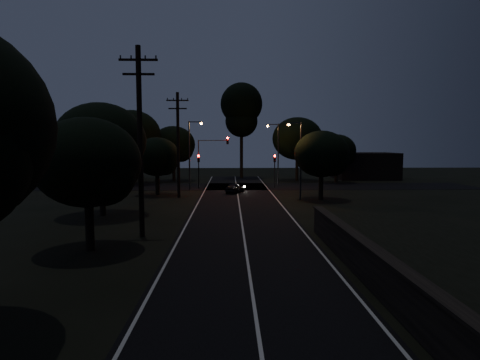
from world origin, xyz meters
name	(u,v)px	position (x,y,z in m)	size (l,w,h in m)	color
road_surface	(238,198)	(0.00, 31.12, 0.01)	(60.00, 70.00, 0.03)	black
utility_pole_mid	(140,139)	(-6.00, 15.00, 5.74)	(2.20, 0.30, 11.00)	black
utility_pole_far	(178,143)	(-6.00, 32.00, 5.48)	(2.20, 0.30, 10.50)	black
tree_left_b	(91,165)	(-7.81, 11.89, 4.41)	(5.35, 5.35, 6.80)	black
tree_left_c	(103,143)	(-10.26, 21.86, 5.50)	(6.73, 6.73, 8.51)	black
tree_left_d	(158,158)	(-8.33, 33.90, 3.95)	(4.81, 4.81, 6.10)	black
tree_far_nw	(175,145)	(-8.78, 49.87, 5.14)	(6.27, 6.27, 7.94)	black
tree_far_w	(133,136)	(-13.73, 45.84, 6.43)	(7.76, 7.76, 9.90)	black
tree_far_ne	(299,140)	(9.26, 49.85, 5.97)	(7.30, 7.30, 9.23)	black
tree_far_e	(338,151)	(14.19, 46.89, 4.34)	(5.28, 5.28, 6.70)	black
tree_right_a	(324,155)	(8.19, 29.89, 4.34)	(5.26, 5.26, 6.69)	black
tall_pine	(241,109)	(1.00, 55.00, 10.72)	(6.54, 6.54, 14.87)	black
building_left	(102,165)	(-20.00, 52.00, 2.20)	(10.00, 8.00, 4.40)	black
building_right	(365,166)	(20.00, 53.00, 2.00)	(9.00, 7.00, 4.00)	black
signal_left	(199,165)	(-4.60, 39.99, 2.84)	(0.28, 0.35, 4.10)	black
signal_right	(275,165)	(4.60, 39.99, 2.84)	(0.28, 0.35, 4.10)	black
signal_mast	(213,153)	(-2.91, 39.99, 4.34)	(3.70, 0.35, 6.25)	black
streetlight_a	(191,150)	(-5.31, 38.00, 4.64)	(1.66, 0.26, 8.00)	black
streetlight_b	(277,150)	(5.31, 44.00, 4.64)	(1.66, 0.26, 8.00)	black
streetlight_c	(299,155)	(5.83, 30.00, 4.35)	(1.46, 0.26, 7.50)	black
car	(235,188)	(-0.30, 35.48, 0.55)	(1.30, 3.23, 1.10)	black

